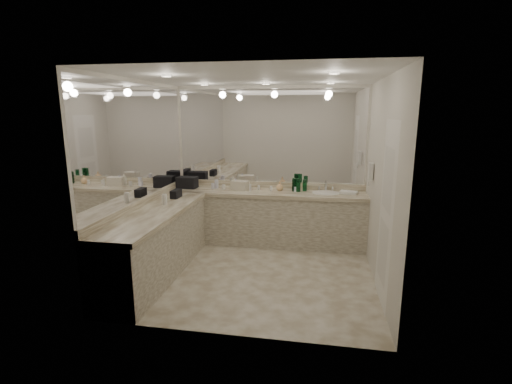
% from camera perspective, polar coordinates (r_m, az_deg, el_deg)
% --- Properties ---
extents(floor, '(3.20, 3.20, 0.00)m').
position_cam_1_polar(floor, '(5.26, -0.17, -12.22)').
color(floor, beige).
rests_on(floor, ground).
extents(ceiling, '(3.20, 3.20, 0.00)m').
position_cam_1_polar(ceiling, '(4.81, -0.19, 17.27)').
color(ceiling, white).
rests_on(ceiling, floor).
extents(wall_back, '(3.20, 0.02, 2.60)m').
position_cam_1_polar(wall_back, '(6.33, 2.17, 4.27)').
color(wall_back, beige).
rests_on(wall_back, floor).
extents(wall_left, '(0.02, 3.00, 2.60)m').
position_cam_1_polar(wall_left, '(5.38, -17.23, 2.28)').
color(wall_left, beige).
rests_on(wall_left, floor).
extents(wall_right, '(0.02, 3.00, 2.60)m').
position_cam_1_polar(wall_right, '(4.86, 18.74, 1.16)').
color(wall_right, beige).
rests_on(wall_right, floor).
extents(vanity_back_base, '(3.20, 0.60, 0.84)m').
position_cam_1_polar(vanity_back_base, '(6.23, 1.74, -4.16)').
color(vanity_back_base, beige).
rests_on(vanity_back_base, floor).
extents(vanity_back_top, '(3.20, 0.64, 0.06)m').
position_cam_1_polar(vanity_back_top, '(6.11, 1.75, -0.13)').
color(vanity_back_top, beige).
rests_on(vanity_back_top, vanity_back_base).
extents(vanity_left_base, '(0.60, 2.40, 0.84)m').
position_cam_1_polar(vanity_left_base, '(5.21, -15.13, -7.94)').
color(vanity_left_base, beige).
rests_on(vanity_left_base, floor).
extents(vanity_left_top, '(0.64, 2.42, 0.06)m').
position_cam_1_polar(vanity_left_top, '(5.07, -15.31, -3.17)').
color(vanity_left_top, beige).
rests_on(vanity_left_top, vanity_left_base).
extents(backsplash_back, '(3.20, 0.04, 0.10)m').
position_cam_1_polar(backsplash_back, '(6.37, 2.12, 1.13)').
color(backsplash_back, beige).
rests_on(backsplash_back, vanity_back_top).
extents(backsplash_left, '(0.04, 3.00, 0.10)m').
position_cam_1_polar(backsplash_left, '(5.44, -16.81, -1.35)').
color(backsplash_left, beige).
rests_on(backsplash_left, vanity_left_top).
extents(mirror_back, '(3.12, 0.01, 1.55)m').
position_cam_1_polar(mirror_back, '(6.27, 2.19, 8.55)').
color(mirror_back, white).
rests_on(mirror_back, wall_back).
extents(mirror_left, '(0.01, 2.92, 1.55)m').
position_cam_1_polar(mirror_left, '(5.31, -17.44, 7.33)').
color(mirror_left, white).
rests_on(mirror_left, wall_left).
extents(sink, '(0.44, 0.44, 0.03)m').
position_cam_1_polar(sink, '(6.06, 10.70, -0.20)').
color(sink, white).
rests_on(sink, vanity_back_top).
extents(faucet, '(0.24, 0.16, 0.14)m').
position_cam_1_polar(faucet, '(6.25, 10.70, 0.88)').
color(faucet, silver).
rests_on(faucet, vanity_back_top).
extents(wall_phone, '(0.06, 0.10, 0.24)m').
position_cam_1_polar(wall_phone, '(5.53, 17.24, 3.07)').
color(wall_phone, white).
rests_on(wall_phone, wall_right).
extents(door, '(0.02, 0.82, 2.10)m').
position_cam_1_polar(door, '(4.43, 19.32, -3.23)').
color(door, white).
rests_on(door, wall_right).
extents(black_toiletry_bag, '(0.34, 0.23, 0.19)m').
position_cam_1_polar(black_toiletry_bag, '(6.43, -10.54, 1.43)').
color(black_toiletry_bag, black).
rests_on(black_toiletry_bag, vanity_back_top).
extents(black_bag_spill, '(0.11, 0.23, 0.13)m').
position_cam_1_polar(black_bag_spill, '(5.75, -12.20, -0.25)').
color(black_bag_spill, black).
rests_on(black_bag_spill, vanity_left_top).
extents(cream_cosmetic_case, '(0.31, 0.23, 0.16)m').
position_cam_1_polar(cream_cosmetic_case, '(6.18, -2.50, 1.05)').
color(cream_cosmetic_case, beige).
rests_on(cream_cosmetic_case, vanity_back_top).
extents(hand_towel, '(0.30, 0.23, 0.04)m').
position_cam_1_polar(hand_towel, '(6.08, 14.05, -0.06)').
color(hand_towel, white).
rests_on(hand_towel, vanity_back_top).
extents(lotion_left, '(0.07, 0.07, 0.16)m').
position_cam_1_polar(lotion_left, '(5.36, -13.88, -1.05)').
color(lotion_left, white).
rests_on(lotion_left, vanity_left_top).
extents(soap_bottle_a, '(0.11, 0.11, 0.23)m').
position_cam_1_polar(soap_bottle_a, '(6.27, -3.50, 1.52)').
color(soap_bottle_a, silver).
rests_on(soap_bottle_a, vanity_back_top).
extents(soap_bottle_b, '(0.09, 0.09, 0.18)m').
position_cam_1_polar(soap_bottle_b, '(6.20, -3.16, 1.20)').
color(soap_bottle_b, silver).
rests_on(soap_bottle_b, vanity_back_top).
extents(soap_bottle_c, '(0.14, 0.14, 0.15)m').
position_cam_1_polar(soap_bottle_c, '(6.14, 3.67, 0.93)').
color(soap_bottle_c, '#E6B77D').
rests_on(soap_bottle_c, vanity_back_top).
extents(green_bottle_0, '(0.06, 0.06, 0.20)m').
position_cam_1_polar(green_bottle_0, '(6.14, 6.04, 1.10)').
color(green_bottle_0, '#0E5727').
rests_on(green_bottle_0, vanity_back_top).
extents(green_bottle_1, '(0.07, 0.07, 0.21)m').
position_cam_1_polar(green_bottle_1, '(6.10, 5.91, 1.12)').
color(green_bottle_1, '#0E5727').
rests_on(green_bottle_1, vanity_back_top).
extents(green_bottle_2, '(0.07, 0.07, 0.19)m').
position_cam_1_polar(green_bottle_2, '(6.15, 7.51, 1.03)').
color(green_bottle_2, '#0E5727').
rests_on(green_bottle_2, vanity_back_top).
extents(green_bottle_3, '(0.07, 0.07, 0.21)m').
position_cam_1_polar(green_bottle_3, '(6.08, 6.52, 1.04)').
color(green_bottle_3, '#0E5727').
rests_on(green_bottle_3, vanity_back_top).
extents(amenity_bottle_0, '(0.04, 0.04, 0.08)m').
position_cam_1_polar(amenity_bottle_0, '(6.09, 2.34, 0.52)').
color(amenity_bottle_0, white).
rests_on(amenity_bottle_0, vanity_back_top).
extents(amenity_bottle_1, '(0.06, 0.06, 0.09)m').
position_cam_1_polar(amenity_bottle_1, '(6.32, -6.65, 0.94)').
color(amenity_bottle_1, silver).
rests_on(amenity_bottle_1, vanity_back_top).
extents(amenity_bottle_2, '(0.04, 0.04, 0.12)m').
position_cam_1_polar(amenity_bottle_2, '(6.08, -0.90, 0.69)').
color(amenity_bottle_2, white).
rests_on(amenity_bottle_2, vanity_back_top).
extents(amenity_bottle_3, '(0.06, 0.06, 0.08)m').
position_cam_1_polar(amenity_bottle_3, '(6.25, -5.00, 0.78)').
color(amenity_bottle_3, white).
rests_on(amenity_bottle_3, vanity_back_top).
extents(amenity_bottle_4, '(0.05, 0.05, 0.08)m').
position_cam_1_polar(amenity_bottle_4, '(6.10, 6.02, 0.46)').
color(amenity_bottle_4, silver).
rests_on(amenity_bottle_4, vanity_back_top).
extents(amenity_bottle_5, '(0.04, 0.04, 0.08)m').
position_cam_1_polar(amenity_bottle_5, '(6.20, 0.42, 0.70)').
color(amenity_bottle_5, white).
rests_on(amenity_bottle_5, vanity_back_top).
extents(amenity_bottle_6, '(0.06, 0.06, 0.15)m').
position_cam_1_polar(amenity_bottle_6, '(6.35, -6.09, 1.24)').
color(amenity_bottle_6, silver).
rests_on(amenity_bottle_6, vanity_back_top).
extents(amenity_bottle_7, '(0.04, 0.04, 0.11)m').
position_cam_1_polar(amenity_bottle_7, '(6.26, -3.47, 0.93)').
color(amenity_bottle_7, silver).
rests_on(amenity_bottle_7, vanity_back_top).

